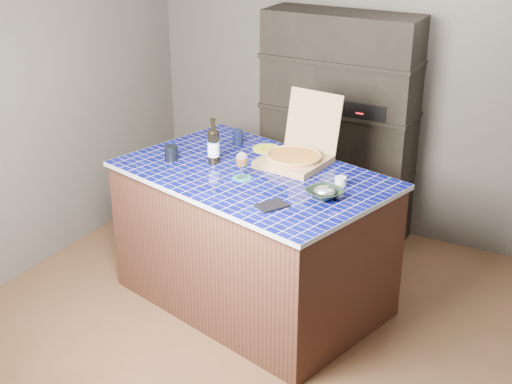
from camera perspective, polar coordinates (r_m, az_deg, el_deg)
The scene contains 14 objects.
room at distance 4.29m, azimuth -1.14°, elevation 3.93°, with size 3.50×3.50×3.50m.
shelving_unit at distance 5.70m, azimuth 6.62°, elevation 5.19°, with size 1.20×0.41×1.80m.
kitchen_island at distance 4.83m, azimuth -0.25°, elevation -3.69°, with size 1.96×1.51×0.96m.
pizza_box at distance 4.76m, azimuth 3.21°, elevation 2.97°, with size 0.46×0.53×0.44m.
mead_bottle at distance 4.76m, azimuth -3.42°, elevation 3.73°, with size 0.08×0.08×0.31m.
teal_trivet at distance 4.54m, azimuth -1.13°, elevation 1.13°, with size 0.12×0.12×0.01m, color #167275.
wine_glass at distance 4.49m, azimuth -1.14°, elevation 2.55°, with size 0.08×0.08×0.17m.
tumbler at distance 4.86m, azimuth -6.80°, elevation 3.13°, with size 0.09×0.09×0.10m, color black.
dvd_case at distance 4.14m, azimuth 1.28°, elevation -1.09°, with size 0.13×0.18×0.01m, color black.
bowl at distance 4.27m, azimuth 5.49°, elevation -0.13°, with size 0.21×0.21×0.05m, color black.
foil_contents at distance 4.27m, azimuth 5.50°, elevation 0.04°, with size 0.13×0.11×0.06m, color silver.
white_jar at distance 4.44m, azimuth 6.79°, elevation 0.83°, with size 0.07×0.07×0.06m, color silver.
navy_cup at distance 5.11m, azimuth -1.47°, elevation 4.40°, with size 0.07×0.07×0.11m, color black.
green_trivet at distance 5.04m, azimuth 0.88°, elevation 3.49°, with size 0.20×0.20×0.01m, color #ABC329.
Camera 1 is at (2.02, -3.49, 2.70)m, focal length 50.00 mm.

